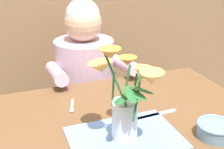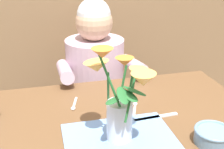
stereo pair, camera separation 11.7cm
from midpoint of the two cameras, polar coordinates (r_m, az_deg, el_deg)
dining_table at (r=1.27m, az=3.58°, el=-12.51°), size 1.20×0.80×0.74m
seated_person at (r=1.83m, az=-1.28°, el=-3.59°), size 0.45×0.47×1.14m
striped_placemat at (r=1.11m, az=4.55°, el=-12.11°), size 0.40×0.28×0.00m
flower_vase at (r=1.02m, az=4.93°, el=-4.43°), size 0.24×0.27×0.36m
ceramic_bowl at (r=1.15m, az=21.64°, el=-10.86°), size 0.14×0.14×0.06m
dinner_knife at (r=1.25m, az=11.14°, el=-8.05°), size 0.19×0.03×0.00m
spoon_0 at (r=1.31m, az=6.97°, el=-6.20°), size 0.06×0.12×0.01m
spoon_1 at (r=1.32m, az=-4.76°, el=-5.98°), size 0.05×0.12×0.01m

